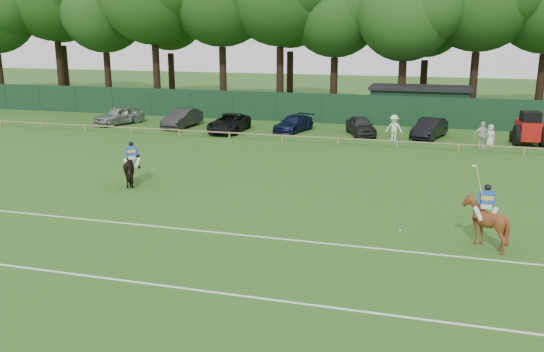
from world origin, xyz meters
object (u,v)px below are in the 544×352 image
(sedan_grey, at_px, (182,118))
(sedan_silver, at_px, (119,115))
(horse_dark, at_px, (133,169))
(horse_chestnut, at_px, (484,222))
(suv_black, at_px, (229,123))
(spectator_right, at_px, (490,135))
(estate_black, at_px, (429,128))
(sedan_navy, at_px, (293,124))
(spectator_left, at_px, (394,128))
(polo_ball, at_px, (400,231))
(utility_shed, at_px, (419,104))
(hatch_grey, at_px, (361,126))
(tractor, at_px, (528,129))
(spectator_mid, at_px, (482,136))

(sedan_grey, bearing_deg, sedan_silver, -175.11)
(horse_dark, xyz_separation_m, horse_chestnut, (16.71, -4.16, 0.05))
(sedan_grey, relative_size, suv_black, 0.90)
(spectator_right, bearing_deg, horse_dark, -104.05)
(horse_dark, relative_size, estate_black, 0.47)
(sedan_grey, distance_m, sedan_navy, 9.22)
(estate_black, bearing_deg, spectator_left, -126.90)
(polo_ball, bearing_deg, sedan_silver, 139.99)
(sedan_silver, relative_size, estate_black, 1.01)
(utility_shed, bearing_deg, hatch_grey, -117.02)
(sedan_silver, distance_m, spectator_left, 22.81)
(horse_dark, xyz_separation_m, sedan_navy, (4.13, 17.70, -0.25))
(polo_ball, distance_m, tractor, 21.55)
(sedan_grey, distance_m, spectator_right, 23.56)
(sedan_navy, xyz_separation_m, spectator_mid, (13.66, -3.22, 0.31))
(sedan_silver, bearing_deg, horse_dark, -34.91)
(polo_ball, bearing_deg, horse_dark, 165.86)
(horse_dark, height_order, sedan_navy, horse_dark)
(sedan_grey, xyz_separation_m, polo_ball, (18.76, -20.64, -0.70))
(hatch_grey, xyz_separation_m, polo_ball, (4.31, -21.10, -0.65))
(sedan_silver, xyz_separation_m, utility_shed, (24.17, 8.35, 0.78))
(spectator_mid, bearing_deg, polo_ball, -128.39)
(horse_chestnut, bearing_deg, sedan_grey, -49.96)
(estate_black, distance_m, spectator_right, 4.50)
(sedan_navy, bearing_deg, spectator_mid, 2.54)
(horse_chestnut, height_order, spectator_mid, spectator_mid)
(horse_dark, bearing_deg, estate_black, -162.34)
(horse_chestnut, xyz_separation_m, suv_black, (-17.38, 20.37, -0.23))
(horse_dark, relative_size, polo_ball, 22.81)
(sedan_silver, distance_m, tractor, 31.77)
(suv_black, height_order, tractor, tractor)
(hatch_grey, relative_size, polo_ball, 45.61)
(spectator_left, relative_size, utility_shed, 0.22)
(sedan_navy, height_order, spectator_right, spectator_right)
(sedan_navy, height_order, polo_ball, sedan_navy)
(sedan_silver, bearing_deg, spectator_mid, 17.54)
(spectator_left, bearing_deg, suv_black, -172.75)
(sedan_silver, bearing_deg, horse_chestnut, -14.90)
(spectator_left, distance_m, polo_ball, 19.43)
(horse_chestnut, bearing_deg, polo_ball, -18.79)
(hatch_grey, height_order, spectator_right, spectator_right)
(spectator_right, bearing_deg, estate_black, -170.40)
(suv_black, height_order, spectator_right, spectator_right)
(sedan_grey, relative_size, tractor, 1.53)
(spectator_right, height_order, utility_shed, utility_shed)
(horse_dark, bearing_deg, hatch_grey, -151.18)
(spectator_mid, xyz_separation_m, polo_ball, (-4.11, -17.93, -0.88))
(suv_black, distance_m, spectator_left, 12.63)
(suv_black, height_order, estate_black, estate_black)
(sedan_silver, bearing_deg, estate_black, 24.11)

